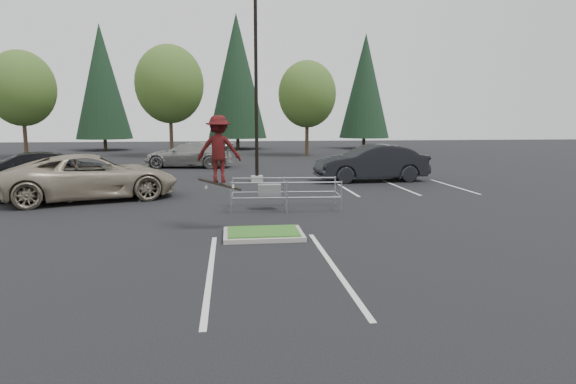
{
  "coord_description": "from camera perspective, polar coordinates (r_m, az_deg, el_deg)",
  "views": [
    {
      "loc": [
        -0.88,
        -13.08,
        3.23
      ],
      "look_at": [
        0.88,
        1.5,
        1.01
      ],
      "focal_mm": 30.0,
      "sensor_mm": 36.0,
      "label": 1
    }
  ],
  "objects": [
    {
      "name": "car_l_black",
      "position": [
        26.17,
        -26.22,
        2.47
      ],
      "size": [
        6.22,
        3.99,
        1.68
      ],
      "primitive_type": "imported",
      "rotation": [
        0.0,
        0.0,
        1.88
      ],
      "color": "black",
      "rests_on": "ground"
    },
    {
      "name": "ground",
      "position": [
        13.5,
        -2.94,
        -5.26
      ],
      "size": [
        120.0,
        120.0,
        0.0
      ],
      "primitive_type": "plane",
      "color": "black",
      "rests_on": "ground"
    },
    {
      "name": "conif_a",
      "position": [
        54.81,
        -21.2,
        12.08
      ],
      "size": [
        5.72,
        5.72,
        13.0
      ],
      "color": "#38281C",
      "rests_on": "ground"
    },
    {
      "name": "light_pole",
      "position": [
        25.15,
        -3.8,
        11.61
      ],
      "size": [
        0.7,
        0.6,
        10.12
      ],
      "color": "gray",
      "rests_on": "ground"
    },
    {
      "name": "stall_lines",
      "position": [
        19.38,
        -8.18,
        -1.07
      ],
      "size": [
        22.62,
        17.6,
        0.01
      ],
      "color": "silver",
      "rests_on": "ground"
    },
    {
      "name": "car_far_silver",
      "position": [
        33.4,
        -11.62,
        4.36
      ],
      "size": [
        6.24,
        3.36,
        1.72
      ],
      "primitive_type": "imported",
      "rotation": [
        0.0,
        0.0,
        4.55
      ],
      "color": "gray",
      "rests_on": "ground"
    },
    {
      "name": "grass_median",
      "position": [
        13.48,
        -2.94,
        -4.94
      ],
      "size": [
        2.2,
        1.6,
        0.16
      ],
      "color": "gray",
      "rests_on": "ground"
    },
    {
      "name": "decid_a",
      "position": [
        46.45,
        -29.03,
        10.45
      ],
      "size": [
        5.44,
        5.44,
        8.91
      ],
      "color": "#38281C",
      "rests_on": "ground"
    },
    {
      "name": "skateboarder",
      "position": [
        14.11,
        -8.19,
        5.0
      ],
      "size": [
        1.32,
        0.85,
        2.2
      ],
      "rotation": [
        0.0,
        0.0,
        3.04
      ],
      "color": "black",
      "rests_on": "ground"
    },
    {
      "name": "decid_c",
      "position": [
        43.5,
        2.26,
        11.26
      ],
      "size": [
        5.12,
        5.12,
        8.38
      ],
      "color": "#38281C",
      "rests_on": "ground"
    },
    {
      "name": "car_l_tan",
      "position": [
        20.97,
        -22.38,
        1.65
      ],
      "size": [
        7.31,
        5.1,
        1.85
      ],
      "primitive_type": "imported",
      "rotation": [
        0.0,
        0.0,
        1.91
      ],
      "color": "gray",
      "rests_on": "ground"
    },
    {
      "name": "car_r_charc",
      "position": [
        25.76,
        9.82,
        3.42
      ],
      "size": [
        5.95,
        2.39,
        1.92
      ],
      "primitive_type": "imported",
      "rotation": [
        0.0,
        0.0,
        4.77
      ],
      "color": "black",
      "rests_on": "ground"
    },
    {
      "name": "decid_b",
      "position": [
        44.0,
        -13.87,
        12.02
      ],
      "size": [
        5.89,
        5.89,
        9.64
      ],
      "color": "#38281C",
      "rests_on": "ground"
    },
    {
      "name": "conif_b",
      "position": [
        53.78,
        -6.08,
        13.48
      ],
      "size": [
        6.38,
        6.38,
        14.5
      ],
      "color": "#38281C",
      "rests_on": "ground"
    },
    {
      "name": "conif_c",
      "position": [
        54.76,
        9.12,
        12.28
      ],
      "size": [
        5.5,
        5.5,
        12.5
      ],
      "color": "#38281C",
      "rests_on": "ground"
    },
    {
      "name": "cart_corral",
      "position": [
        17.36,
        -1.77,
        0.2
      ],
      "size": [
        3.98,
        1.61,
        1.11
      ],
      "rotation": [
        0.0,
        0.0,
        -0.05
      ],
      "color": "#989CA1",
      "rests_on": "ground"
    }
  ]
}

